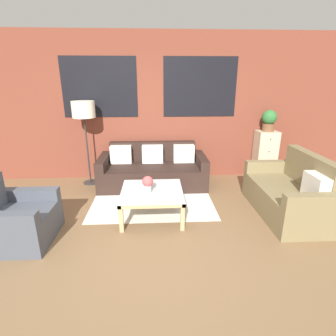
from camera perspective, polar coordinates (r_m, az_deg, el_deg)
name	(u,v)px	position (r m, az deg, el deg)	size (l,w,h in m)	color
ground_plane	(151,243)	(3.41, -3.70, -16.05)	(16.00, 16.00, 0.00)	brown
wall_back_brick	(151,108)	(5.27, -3.78, 12.86)	(8.40, 0.09, 2.80)	brown
rug	(153,200)	(4.49, -3.38, -6.90)	(1.99, 1.52, 0.00)	silver
couch_dark	(153,170)	(5.03, -3.32, -0.52)	(2.00, 0.88, 0.78)	black
settee_vintage	(290,194)	(4.34, 25.02, -5.24)	(0.80, 1.52, 0.92)	olive
armchair_corner	(16,221)	(3.82, -30.22, -9.86)	(0.80, 0.82, 0.84)	#474C56
coffee_table	(152,194)	(3.84, -3.51, -5.74)	(0.89, 0.89, 0.41)	silver
floor_lamp	(84,113)	(5.08, -17.88, 11.42)	(0.41, 0.41, 1.58)	#2D2D2D
drawer_cabinet	(265,155)	(5.65, 20.30, 2.64)	(0.40, 0.36, 0.98)	#C6B793
potted_plant	(269,120)	(5.51, 21.14, 9.75)	(0.28, 0.28, 0.41)	brown
flower_vase	(148,183)	(3.73, -4.44, -3.29)	(0.16, 0.16, 0.24)	#ADBCC6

